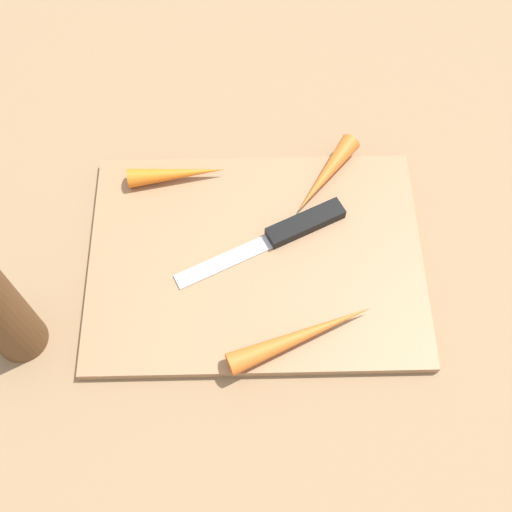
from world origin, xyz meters
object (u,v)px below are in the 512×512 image
(cutting_board, at_px, (256,259))
(knife, at_px, (295,228))
(carrot_shortest, at_px, (177,174))
(carrot_medium, at_px, (326,175))
(carrot_longest, at_px, (302,335))

(cutting_board, distance_m, knife, 0.05)
(carrot_shortest, distance_m, carrot_medium, 0.17)
(knife, distance_m, carrot_medium, 0.08)
(carrot_longest, height_order, carrot_medium, same)
(carrot_shortest, bearing_deg, knife, -33.74)
(cutting_board, relative_size, carrot_medium, 3.15)
(carrot_shortest, distance_m, carrot_longest, 0.24)
(carrot_shortest, bearing_deg, carrot_medium, -7.17)
(carrot_longest, xyz_separation_m, carrot_medium, (0.04, 0.19, 0.00))
(carrot_medium, bearing_deg, knife, 5.22)
(carrot_longest, relative_size, carrot_medium, 1.38)
(cutting_board, distance_m, carrot_shortest, 0.14)
(carrot_longest, bearing_deg, knife, 68.93)
(knife, xyz_separation_m, carrot_longest, (0.00, -0.13, 0.01))
(cutting_board, height_order, carrot_shortest, carrot_shortest)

